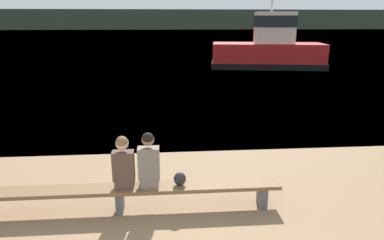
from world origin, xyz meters
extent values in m
plane|color=#5684A3|center=(0.00, 125.95, 0.00)|extent=(240.00, 240.00, 0.00)
cube|color=#384233|center=(0.00, 126.38, 3.36)|extent=(600.00, 12.00, 6.73)
cube|color=brown|center=(-0.48, 3.12, 0.44)|extent=(5.89, 0.42, 0.07)
cube|color=#515156|center=(2.17, 3.12, 0.20)|extent=(0.12, 0.35, 0.41)
cube|color=#515156|center=(-0.48, 3.12, 0.20)|extent=(0.12, 0.35, 0.41)
cube|color=#4C382D|center=(-0.37, 3.21, 0.57)|extent=(0.33, 0.41, 0.17)
cube|color=#4C382D|center=(-0.37, 3.10, 0.91)|extent=(0.38, 0.22, 0.53)
sphere|color=beige|center=(-0.37, 3.10, 1.33)|extent=(0.23, 0.23, 0.23)
sphere|color=brown|center=(-0.37, 3.08, 1.36)|extent=(0.21, 0.21, 0.21)
cube|color=#70665B|center=(0.07, 3.21, 0.57)|extent=(0.33, 0.41, 0.17)
cube|color=#70665B|center=(0.07, 3.10, 0.94)|extent=(0.38, 0.22, 0.59)
sphere|color=#846047|center=(0.07, 3.10, 1.39)|extent=(0.22, 0.22, 0.22)
sphere|color=black|center=(0.07, 3.08, 1.42)|extent=(0.20, 0.20, 0.20)
ellipsoid|color=#232328|center=(0.62, 3.13, 0.61)|extent=(0.22, 0.18, 0.25)
cube|color=#A81919|center=(7.82, 22.01, 0.87)|extent=(8.18, 4.10, 1.75)
cube|color=black|center=(7.82, 22.01, 0.21)|extent=(8.35, 4.24, 0.42)
cube|color=beige|center=(8.21, 21.95, 2.83)|extent=(2.98, 2.14, 2.16)
cube|color=black|center=(8.21, 21.95, 3.26)|extent=(3.04, 2.21, 0.78)
camera|label=1|loc=(0.39, -2.53, 3.39)|focal=32.00mm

